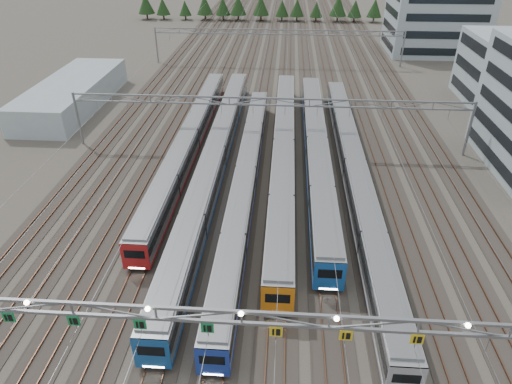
# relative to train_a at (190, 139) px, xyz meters

# --- Properties ---
(track_bed) EXTENTS (54.00, 260.00, 5.42)m
(track_bed) POSITION_rel_train_a_xyz_m (11.25, 61.69, -0.51)
(track_bed) COLOR #2D2823
(track_bed) RESTS_ON ground
(train_a) EXTENTS (2.69, 53.38, 3.50)m
(train_a) POSITION_rel_train_a_xyz_m (0.00, 0.00, 0.00)
(train_a) COLOR black
(train_a) RESTS_ON ground
(train_b) EXTENTS (2.80, 64.15, 3.64)m
(train_b) POSITION_rel_train_a_xyz_m (4.50, -5.45, 0.07)
(train_b) COLOR black
(train_b) RESTS_ON ground
(train_c) EXTENTS (2.54, 55.07, 3.31)m
(train_c) POSITION_rel_train_a_xyz_m (9.00, -10.29, -0.10)
(train_c) COLOR black
(train_c) RESTS_ON ground
(train_d) EXTENTS (2.83, 57.55, 3.69)m
(train_d) POSITION_rel_train_a_xyz_m (13.50, -2.84, 0.10)
(train_d) COLOR black
(train_d) RESTS_ON ground
(train_e) EXTENTS (2.86, 52.91, 3.73)m
(train_e) POSITION_rel_train_a_xyz_m (18.00, -1.86, 0.12)
(train_e) COLOR black
(train_e) RESTS_ON ground
(train_f) EXTENTS (2.65, 61.83, 3.44)m
(train_f) POSITION_rel_train_a_xyz_m (22.50, -7.58, -0.03)
(train_f) COLOR black
(train_f) RESTS_ON ground
(gantry_near) EXTENTS (56.36, 0.61, 8.08)m
(gantry_near) POSITION_rel_train_a_xyz_m (11.20, -38.43, 5.09)
(gantry_near) COLOR gray
(gantry_near) RESTS_ON ground
(gantry_mid) EXTENTS (56.36, 0.36, 8.00)m
(gantry_mid) POSITION_rel_train_a_xyz_m (11.25, 1.69, 4.39)
(gantry_mid) COLOR gray
(gantry_mid) RESTS_ON ground
(gantry_far) EXTENTS (56.36, 0.36, 8.00)m
(gantry_far) POSITION_rel_train_a_xyz_m (11.25, 46.69, 4.39)
(gantry_far) COLOR gray
(gantry_far) RESTS_ON ground
(depot_bldg_mid) EXTENTS (14.00, 16.00, 11.91)m
(depot_bldg_mid) POSITION_rel_train_a_xyz_m (53.09, 24.76, 3.96)
(depot_bldg_mid) COLOR #92A5AF
(depot_bldg_mid) RESTS_ON ground
(depot_bldg_north) EXTENTS (22.00, 18.00, 15.23)m
(depot_bldg_north) POSITION_rel_train_a_xyz_m (49.61, 61.50, 5.62)
(depot_bldg_north) COLOR #92A5AF
(depot_bldg_north) RESTS_ON ground
(west_shed) EXTENTS (10.00, 30.00, 4.56)m
(west_shed) POSITION_rel_train_a_xyz_m (-24.57, 17.33, 0.28)
(west_shed) COLOR #92A5AF
(west_shed) RESTS_ON ground
(treeline) EXTENTS (93.80, 5.60, 7.02)m
(treeline) POSITION_rel_train_a_xyz_m (10.35, 98.32, 2.23)
(treeline) COLOR #332114
(treeline) RESTS_ON ground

